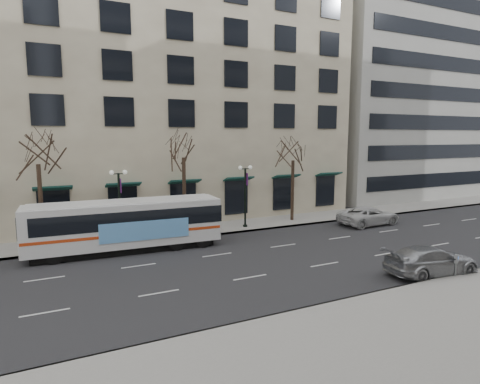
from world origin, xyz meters
TOP-DOWN VIEW (x-y plane):
  - ground at (0.00, 0.00)m, footprint 160.00×160.00m
  - sidewalk_far at (5.00, 9.00)m, footprint 80.00×4.00m
  - building_hotel at (-2.00, 21.00)m, footprint 40.00×20.00m
  - building_office at (32.00, 21.00)m, footprint 25.00×20.00m
  - tree_far_left at (-10.00, 8.80)m, footprint 3.60×3.60m
  - tree_far_mid at (0.00, 8.80)m, footprint 3.60×3.60m
  - tree_far_right at (10.00, 8.80)m, footprint 3.60×3.60m
  - lamp_post_left at (-4.99, 8.20)m, footprint 1.22×0.45m
  - lamp_post_right at (5.01, 8.20)m, footprint 1.22×0.45m
  - city_bus at (-4.95, 5.79)m, footprint 12.54×3.33m
  - silver_car at (9.23, -6.20)m, footprint 5.64×2.86m
  - white_pickup at (15.22, 4.80)m, footprint 5.69×2.76m
  - pay_station at (9.78, -7.30)m, footprint 0.30×0.25m

SIDE VIEW (x-z plane):
  - ground at x=0.00m, z-range 0.00..0.00m
  - sidewalk_far at x=5.00m, z-range 0.00..0.15m
  - white_pickup at x=15.22m, z-range 0.00..1.56m
  - silver_car at x=9.23m, z-range 0.00..1.57m
  - pay_station at x=9.78m, z-range 0.41..1.59m
  - city_bus at x=-4.95m, z-range 0.16..3.52m
  - lamp_post_left at x=-4.99m, z-range 0.34..5.55m
  - lamp_post_right at x=5.01m, z-range 0.34..5.55m
  - tree_far_right at x=10.00m, z-range 2.39..10.45m
  - tree_far_left at x=-10.00m, z-range 2.53..10.87m
  - tree_far_mid at x=0.00m, z-range 2.63..11.18m
  - building_hotel at x=-2.00m, z-range 0.00..24.00m
  - building_office at x=32.00m, z-range 0.00..35.00m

